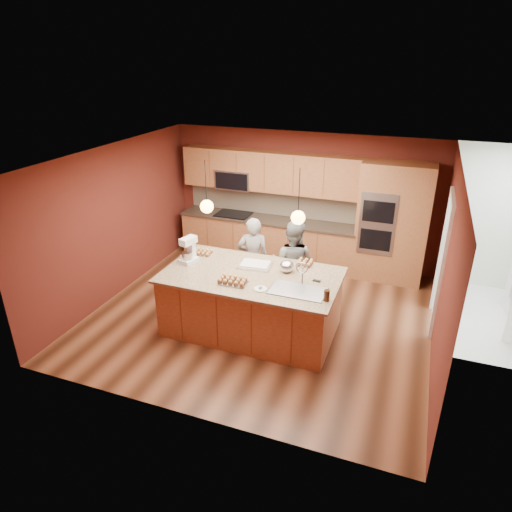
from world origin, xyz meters
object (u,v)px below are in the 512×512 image
at_px(mixing_bowl, 287,266).
at_px(island, 252,302).
at_px(person_left, 253,259).
at_px(stand_mixer, 189,251).
at_px(person_right, 292,264).

bearing_deg(mixing_bowl, island, -150.08).
relative_size(person_left, stand_mixer, 3.65).
distance_m(island, stand_mixer, 1.31).
bearing_deg(island, person_right, 70.59).
bearing_deg(person_right, island, 71.53).
bearing_deg(stand_mixer, person_right, 47.11).
bearing_deg(stand_mixer, island, 10.87).
bearing_deg(mixing_bowl, person_left, 138.62).
xyz_separation_m(person_left, person_right, (0.72, 0.00, 0.01)).
relative_size(person_left, person_right, 0.98).
distance_m(stand_mixer, mixing_bowl, 1.61).
distance_m(island, person_right, 1.11).
bearing_deg(stand_mixer, person_left, 65.92).
relative_size(person_right, stand_mixer, 3.72).
bearing_deg(island, person_left, 109.98).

